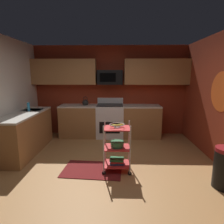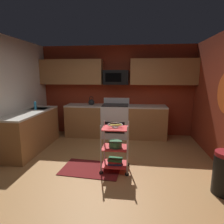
{
  "view_description": "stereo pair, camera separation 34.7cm",
  "coord_description": "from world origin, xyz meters",
  "px_view_note": "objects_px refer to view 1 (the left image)",
  "views": [
    {
      "loc": [
        0.19,
        -3.26,
        1.77
      ],
      "look_at": [
        0.1,
        0.42,
        1.05
      ],
      "focal_mm": 30.64,
      "sensor_mm": 36.0,
      "label": 1
    },
    {
      "loc": [
        0.54,
        -3.24,
        1.77
      ],
      "look_at": [
        0.1,
        0.42,
        1.05
      ],
      "focal_mm": 30.64,
      "sensor_mm": 36.0,
      "label": 2
    }
  ],
  "objects_px": {
    "oven_range": "(110,120)",
    "book_stack": "(117,161)",
    "rolling_cart": "(117,147)",
    "dish_soap_bottle": "(29,107)",
    "fruit_bowl": "(117,125)",
    "microwave": "(110,77)",
    "kettle": "(85,102)",
    "mixing_bowl_large": "(117,144)"
  },
  "relations": [
    {
      "from": "book_stack",
      "to": "kettle",
      "type": "distance_m",
      "value": 2.36
    },
    {
      "from": "oven_range",
      "to": "microwave",
      "type": "height_order",
      "value": "microwave"
    },
    {
      "from": "fruit_bowl",
      "to": "mixing_bowl_large",
      "type": "relative_size",
      "value": 1.08
    },
    {
      "from": "oven_range",
      "to": "kettle",
      "type": "bearing_deg",
      "value": -179.69
    },
    {
      "from": "oven_range",
      "to": "book_stack",
      "type": "height_order",
      "value": "oven_range"
    },
    {
      "from": "microwave",
      "to": "dish_soap_bottle",
      "type": "xyz_separation_m",
      "value": [
        -1.92,
        -1.02,
        -0.68
      ]
    },
    {
      "from": "rolling_cart",
      "to": "mixing_bowl_large",
      "type": "xyz_separation_m",
      "value": [
        0.0,
        -0.0,
        0.07
      ]
    },
    {
      "from": "microwave",
      "to": "fruit_bowl",
      "type": "height_order",
      "value": "microwave"
    },
    {
      "from": "fruit_bowl",
      "to": "mixing_bowl_large",
      "type": "xyz_separation_m",
      "value": [
        0.0,
        0.0,
        -0.36
      ]
    },
    {
      "from": "book_stack",
      "to": "dish_soap_bottle",
      "type": "xyz_separation_m",
      "value": [
        -2.11,
        1.11,
        0.84
      ]
    },
    {
      "from": "fruit_bowl",
      "to": "book_stack",
      "type": "height_order",
      "value": "fruit_bowl"
    },
    {
      "from": "oven_range",
      "to": "mixing_bowl_large",
      "type": "xyz_separation_m",
      "value": [
        0.2,
        -2.02,
        0.04
      ]
    },
    {
      "from": "microwave",
      "to": "mixing_bowl_large",
      "type": "height_order",
      "value": "microwave"
    },
    {
      "from": "kettle",
      "to": "mixing_bowl_large",
      "type": "bearing_deg",
      "value": -65.96
    },
    {
      "from": "rolling_cart",
      "to": "mixing_bowl_large",
      "type": "bearing_deg",
      "value": -0.0
    },
    {
      "from": "rolling_cart",
      "to": "book_stack",
      "type": "height_order",
      "value": "rolling_cart"
    },
    {
      "from": "mixing_bowl_large",
      "to": "dish_soap_bottle",
      "type": "relative_size",
      "value": 1.26
    },
    {
      "from": "kettle",
      "to": "dish_soap_bottle",
      "type": "distance_m",
      "value": 1.52
    },
    {
      "from": "rolling_cart",
      "to": "book_stack",
      "type": "relative_size",
      "value": 3.34
    },
    {
      "from": "oven_range",
      "to": "mixing_bowl_large",
      "type": "bearing_deg",
      "value": -84.38
    },
    {
      "from": "rolling_cart",
      "to": "dish_soap_bottle",
      "type": "relative_size",
      "value": 4.57
    },
    {
      "from": "fruit_bowl",
      "to": "kettle",
      "type": "distance_m",
      "value": 2.21
    },
    {
      "from": "dish_soap_bottle",
      "to": "fruit_bowl",
      "type": "bearing_deg",
      "value": -27.63
    },
    {
      "from": "oven_range",
      "to": "dish_soap_bottle",
      "type": "distance_m",
      "value": 2.19
    },
    {
      "from": "microwave",
      "to": "book_stack",
      "type": "distance_m",
      "value": 2.62
    },
    {
      "from": "oven_range",
      "to": "microwave",
      "type": "distance_m",
      "value": 1.23
    },
    {
      "from": "oven_range",
      "to": "rolling_cart",
      "type": "bearing_deg",
      "value": -84.51
    },
    {
      "from": "fruit_bowl",
      "to": "book_stack",
      "type": "xyz_separation_m",
      "value": [
        0.0,
        0.0,
        -0.69
      ]
    },
    {
      "from": "rolling_cart",
      "to": "book_stack",
      "type": "xyz_separation_m",
      "value": [
        -0.0,
        0.0,
        -0.27
      ]
    },
    {
      "from": "fruit_bowl",
      "to": "oven_range",
      "type": "bearing_deg",
      "value": 95.49
    },
    {
      "from": "oven_range",
      "to": "kettle",
      "type": "height_order",
      "value": "kettle"
    },
    {
      "from": "mixing_bowl_large",
      "to": "book_stack",
      "type": "xyz_separation_m",
      "value": [
        -0.0,
        0.0,
        -0.34
      ]
    },
    {
      "from": "mixing_bowl_large",
      "to": "oven_range",
      "type": "bearing_deg",
      "value": 95.62
    },
    {
      "from": "fruit_bowl",
      "to": "book_stack",
      "type": "distance_m",
      "value": 0.69
    },
    {
      "from": "oven_range",
      "to": "fruit_bowl",
      "type": "distance_m",
      "value": 2.07
    },
    {
      "from": "kettle",
      "to": "dish_soap_bottle",
      "type": "relative_size",
      "value": 1.32
    },
    {
      "from": "kettle",
      "to": "dish_soap_bottle",
      "type": "bearing_deg",
      "value": -142.97
    },
    {
      "from": "fruit_bowl",
      "to": "mixing_bowl_large",
      "type": "height_order",
      "value": "fruit_bowl"
    },
    {
      "from": "fruit_bowl",
      "to": "dish_soap_bottle",
      "type": "relative_size",
      "value": 1.36
    },
    {
      "from": "microwave",
      "to": "kettle",
      "type": "bearing_deg",
      "value": -171.22
    },
    {
      "from": "oven_range",
      "to": "book_stack",
      "type": "relative_size",
      "value": 4.02
    },
    {
      "from": "kettle",
      "to": "oven_range",
      "type": "bearing_deg",
      "value": 0.31
    }
  ]
}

